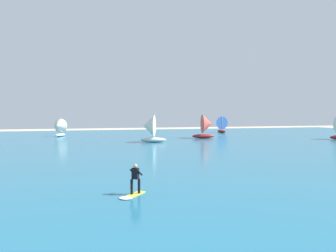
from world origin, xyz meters
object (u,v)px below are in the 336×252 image
(sailboat_near_shore, at_px, (206,126))
(sailboat_heeled_over, at_px, (150,128))
(sailboat_mid_right, at_px, (221,124))
(kitesurfer, at_px, (133,184))
(sailboat_far_right, at_px, (59,127))

(sailboat_near_shore, xyz_separation_m, sailboat_heeled_over, (-12.34, -5.37, -0.06))
(sailboat_mid_right, bearing_deg, kitesurfer, -120.97)
(sailboat_heeled_over, distance_m, sailboat_far_right, 23.22)
(kitesurfer, relative_size, sailboat_far_right, 0.44)
(sailboat_far_right, xyz_separation_m, sailboat_mid_right, (38.29, 4.21, 0.22))
(sailboat_far_right, bearing_deg, sailboat_near_shore, -25.76)
(kitesurfer, xyz_separation_m, sailboat_mid_right, (32.78, 54.62, 1.48))
(sailboat_far_right, relative_size, sailboat_mid_right, 0.90)
(kitesurfer, relative_size, sailboat_heeled_over, 0.37)
(kitesurfer, xyz_separation_m, sailboat_far_right, (-5.51, 50.41, 1.26))
(kitesurfer, bearing_deg, sailboat_near_shore, 60.57)
(sailboat_heeled_over, height_order, sailboat_mid_right, sailboat_heeled_over)
(sailboat_far_right, distance_m, sailboat_mid_right, 38.52)
(sailboat_near_shore, distance_m, sailboat_mid_right, 20.66)
(sailboat_near_shore, relative_size, sailboat_far_right, 1.24)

